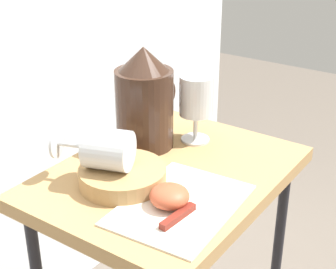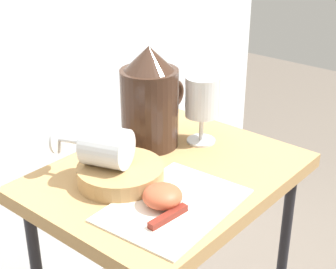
# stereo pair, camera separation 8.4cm
# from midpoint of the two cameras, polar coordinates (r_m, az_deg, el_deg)

# --- Properties ---
(table) EXTENTS (0.53, 0.41, 0.73)m
(table) POSITION_cam_midpoint_polar(r_m,az_deg,el_deg) (1.09, 2.24, -8.07)
(table) COLOR #AD8451
(table) RESTS_ON ground_plane
(linen_napkin) EXTENTS (0.27, 0.20, 0.00)m
(linen_napkin) POSITION_cam_midpoint_polar(r_m,az_deg,el_deg) (0.93, 3.25, -7.86)
(linen_napkin) COLOR silver
(linen_napkin) RESTS_ON table
(basket_tray) EXTENTS (0.17, 0.17, 0.03)m
(basket_tray) POSITION_cam_midpoint_polar(r_m,az_deg,el_deg) (0.99, -2.85, -4.42)
(basket_tray) COLOR #AD8451
(basket_tray) RESTS_ON table
(pitcher) EXTENTS (0.18, 0.12, 0.22)m
(pitcher) POSITION_cam_midpoint_polar(r_m,az_deg,el_deg) (1.11, 0.16, 3.13)
(pitcher) COLOR #382319
(pitcher) RESTS_ON table
(wine_glass_upright) EXTENTS (0.07, 0.07, 0.15)m
(wine_glass_upright) POSITION_cam_midpoint_polar(r_m,az_deg,el_deg) (1.12, 5.94, 3.74)
(wine_glass_upright) COLOR silver
(wine_glass_upright) RESTS_ON table
(wine_glass_tipped_near) EXTENTS (0.12, 0.16, 0.08)m
(wine_glass_tipped_near) POSITION_cam_midpoint_polar(r_m,az_deg,el_deg) (0.97, -4.57, -1.37)
(wine_glass_tipped_near) COLOR silver
(wine_glass_tipped_near) RESTS_ON basket_tray
(apple_half_left) EXTENTS (0.07, 0.07, 0.04)m
(apple_half_left) POSITION_cam_midpoint_polar(r_m,az_deg,el_deg) (0.91, 2.04, -6.86)
(apple_half_left) COLOR #C15133
(apple_half_left) RESTS_ON linen_napkin
(knife) EXTENTS (0.21, 0.03, 0.01)m
(knife) POSITION_cam_midpoint_polar(r_m,az_deg,el_deg) (0.91, 4.11, -8.36)
(knife) COLOR silver
(knife) RESTS_ON linen_napkin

